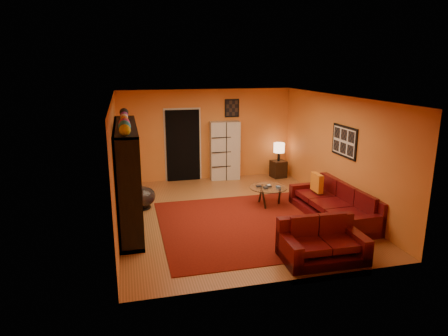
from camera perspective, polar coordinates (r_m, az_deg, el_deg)
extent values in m
plane|color=brown|center=(9.10, 1.39, -6.50)|extent=(6.00, 6.00, 0.00)
plane|color=white|center=(8.51, 1.49, 10.06)|extent=(6.00, 6.00, 0.00)
plane|color=orange|center=(11.58, -2.50, 4.77)|extent=(6.00, 0.00, 6.00)
plane|color=orange|center=(5.99, 9.08, -4.84)|extent=(6.00, 0.00, 6.00)
plane|color=orange|center=(8.42, -15.20, 0.52)|extent=(0.00, 6.00, 6.00)
plane|color=orange|center=(9.67, 15.89, 2.26)|extent=(0.00, 6.00, 6.00)
cube|color=#540F09|center=(8.50, 3.30, -8.04)|extent=(3.60, 3.60, 0.01)
cube|color=black|center=(11.47, -5.88, 3.19)|extent=(0.95, 0.10, 2.04)
cube|color=black|center=(9.35, 16.81, 3.66)|extent=(0.03, 1.00, 0.70)
cube|color=black|center=(11.62, 1.14, 8.55)|extent=(0.42, 0.03, 0.52)
cube|color=black|center=(8.48, -13.57, -1.02)|extent=(0.45, 3.00, 2.10)
imported|color=black|center=(8.46, -13.21, -1.43)|extent=(0.95, 0.12, 0.55)
cube|color=#48090D|center=(9.10, 15.37, -5.95)|extent=(1.09, 2.47, 0.32)
cube|color=#48090D|center=(9.23, 17.66, -4.09)|extent=(0.27, 2.45, 0.85)
cube|color=#48090D|center=(8.18, 19.53, -7.53)|extent=(1.00, 0.22, 0.62)
cube|color=#48090D|center=(9.98, 12.09, -3.01)|extent=(1.00, 0.22, 0.62)
cube|color=#48090D|center=(8.43, 17.70, -5.54)|extent=(0.80, 0.70, 0.12)
cube|color=#48090D|center=(8.98, 15.28, -4.13)|extent=(0.80, 0.70, 0.12)
cube|color=#48090D|center=(9.55, 13.15, -2.87)|extent=(0.80, 0.70, 0.12)
cube|color=#48090D|center=(7.21, 13.88, -11.46)|extent=(1.43, 0.88, 0.32)
cube|color=#48090D|center=(7.37, 12.85, -8.53)|extent=(1.41, 0.21, 0.85)
cube|color=#48090D|center=(7.42, 18.27, -9.71)|extent=(0.20, 0.85, 0.62)
cube|color=#48090D|center=(6.90, 9.29, -11.02)|extent=(0.20, 0.85, 0.62)
cube|color=#48090D|center=(7.16, 16.08, -9.05)|extent=(0.52, 0.64, 0.12)
cube|color=#48090D|center=(6.94, 12.21, -9.59)|extent=(0.52, 0.64, 0.12)
cube|color=orange|center=(9.45, 13.14, -2.04)|extent=(0.12, 0.42, 0.42)
cylinder|color=silver|center=(9.52, 6.35, -2.78)|extent=(0.89, 0.89, 0.02)
cylinder|color=black|center=(9.64, 7.93, -4.00)|extent=(0.05, 0.05, 0.43)
cylinder|color=black|center=(9.79, 5.27, -3.63)|extent=(0.05, 0.05, 0.43)
cylinder|color=black|center=(9.34, 5.74, -4.54)|extent=(0.05, 0.05, 0.43)
cube|color=beige|center=(11.58, 0.12, 2.50)|extent=(0.87, 0.44, 1.69)
cylinder|color=black|center=(9.59, -11.61, -5.54)|extent=(0.44, 0.44, 0.03)
cylinder|color=black|center=(9.57, -11.64, -5.09)|extent=(0.06, 0.06, 0.15)
ellipsoid|color=#3E3636|center=(9.50, -11.70, -4.01)|extent=(0.64, 0.64, 0.48)
cube|color=black|center=(12.00, 7.77, -0.13)|extent=(0.46, 0.46, 0.50)
cylinder|color=black|center=(11.91, 7.83, 1.63)|extent=(0.08, 0.08, 0.26)
cylinder|color=#F3BC85|center=(11.85, 7.88, 2.89)|extent=(0.32, 0.32, 0.28)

